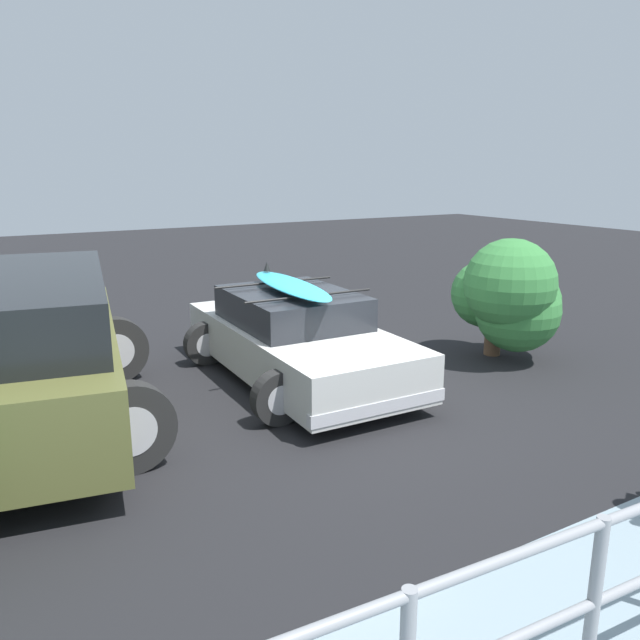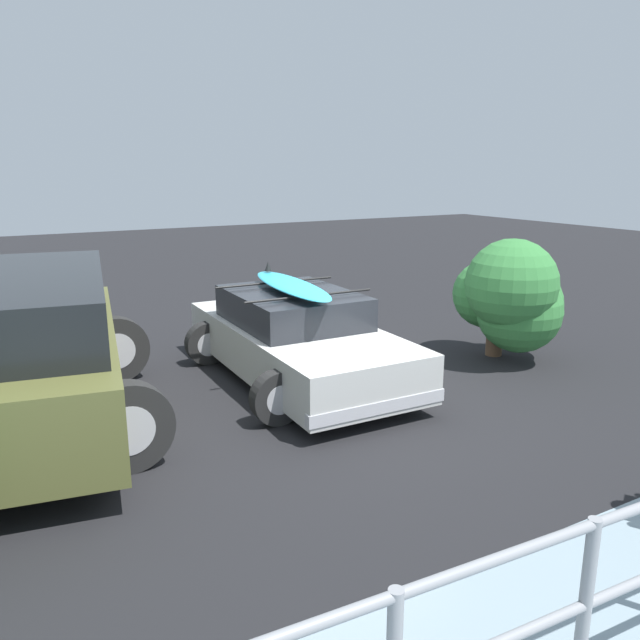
{
  "view_description": "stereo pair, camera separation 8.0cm",
  "coord_description": "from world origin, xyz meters",
  "views": [
    {
      "loc": [
        3.76,
        6.23,
        2.79
      ],
      "look_at": [
        0.06,
        -0.18,
        0.95
      ],
      "focal_mm": 35.0,
      "sensor_mm": 36.0,
      "label": 1
    },
    {
      "loc": [
        3.69,
        6.27,
        2.79
      ],
      "look_at": [
        0.06,
        -0.18,
        0.95
      ],
      "focal_mm": 35.0,
      "sensor_mm": 36.0,
      "label": 2
    }
  ],
  "objects": [
    {
      "name": "bush_near_left",
      "position": [
        -2.99,
        0.02,
        0.95
      ],
      "size": [
        1.65,
        1.74,
        1.82
      ],
      "color": "brown",
      "rests_on": "ground"
    },
    {
      "name": "sedan_car",
      "position": [
        0.06,
        -0.82,
        0.57
      ],
      "size": [
        2.38,
        4.01,
        1.46
      ],
      "color": "silver",
      "rests_on": "ground"
    },
    {
      "name": "suv_car",
      "position": [
        3.35,
        -0.78,
        0.9
      ],
      "size": [
        3.21,
        4.8,
        1.7
      ],
      "color": "brown",
      "rests_on": "ground"
    },
    {
      "name": "ground_plane",
      "position": [
        0.0,
        0.0,
        -0.01
      ],
      "size": [
        44.0,
        44.0,
        0.02
      ],
      "primitive_type": "cube",
      "color": "black",
      "rests_on": "ground"
    }
  ]
}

